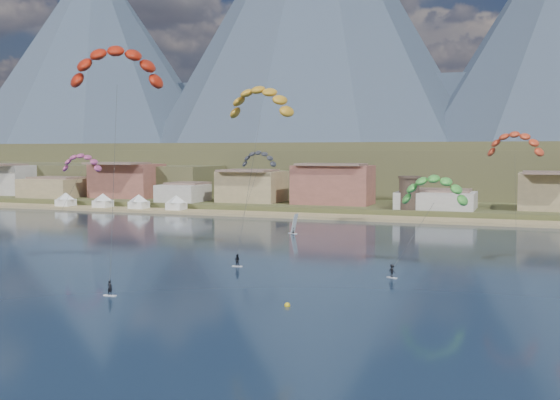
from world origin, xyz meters
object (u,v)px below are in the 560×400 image
kitesurfer_yellow (260,98)px  windsurfer (293,227)px  kitesurfer_green (434,186)px  kitesurfer_red (117,61)px  buoy (287,305)px  watchtower (409,193)px

kitesurfer_yellow → windsurfer: 36.11m
kitesurfer_green → kitesurfer_red: bearing=-151.2°
windsurfer → buoy: bearing=-71.5°
kitesurfer_red → kitesurfer_green: (39.53, 21.77, -17.23)m
watchtower → kitesurfer_green: (15.71, -72.88, 5.61)m
kitesurfer_yellow → windsurfer: (-3.28, 26.27, -24.56)m
kitesurfer_yellow → kitesurfer_green: (29.07, -4.13, -13.90)m
watchtower → kitesurfer_yellow: bearing=-101.0°
watchtower → buoy: bearing=-87.7°
kitesurfer_yellow → windsurfer: kitesurfer_yellow is taller
kitesurfer_red → kitesurfer_yellow: kitesurfer_red is taller
kitesurfer_green → windsurfer: size_ratio=3.94×
kitesurfer_red → windsurfer: 59.59m
kitesurfer_yellow → kitesurfer_green: kitesurfer_yellow is taller
watchtower → kitesurfer_red: bearing=-104.1°
windsurfer → kitesurfer_green: bearing=-43.2°
watchtower → windsurfer: (-16.65, -42.48, -5.05)m
kitesurfer_red → kitesurfer_yellow: 28.13m
kitesurfer_red → buoy: size_ratio=51.05×
watchtower → windsurfer: watchtower is taller
watchtower → kitesurfer_red: 100.24m
kitesurfer_green → buoy: bearing=-110.3°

